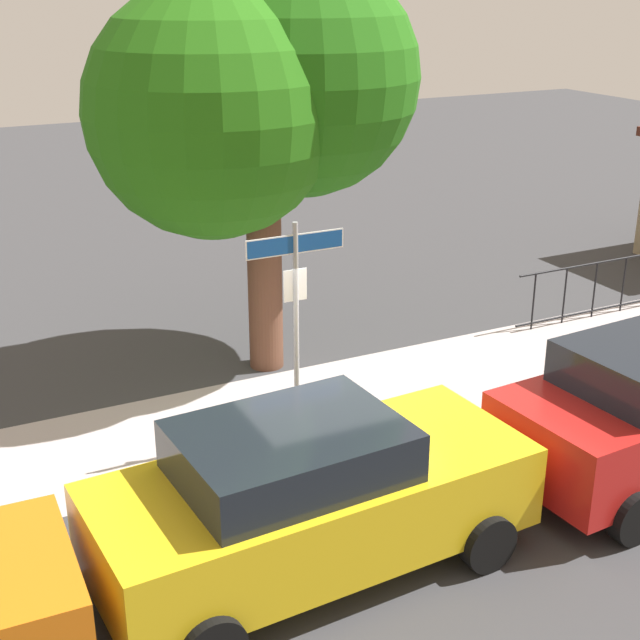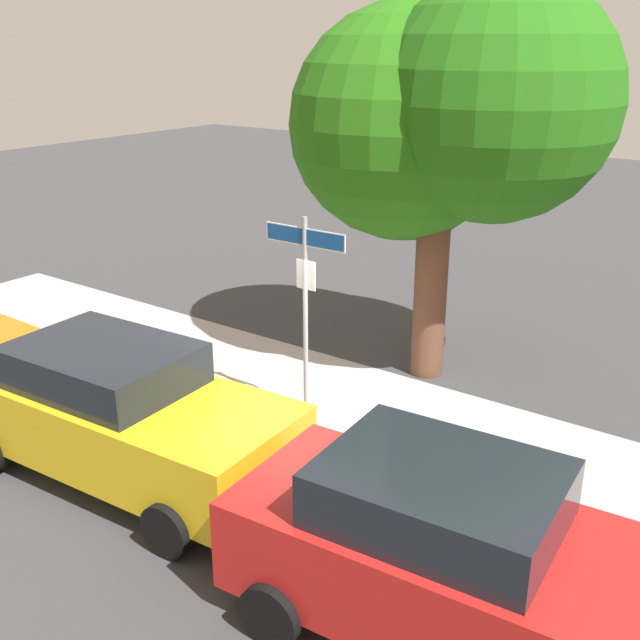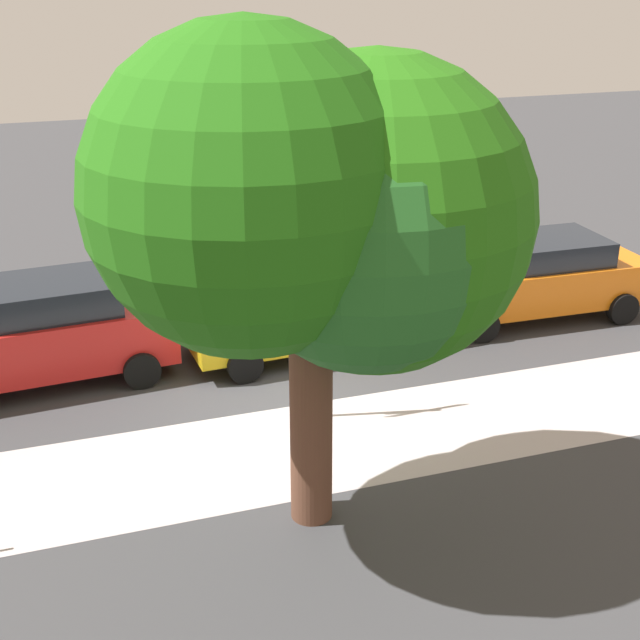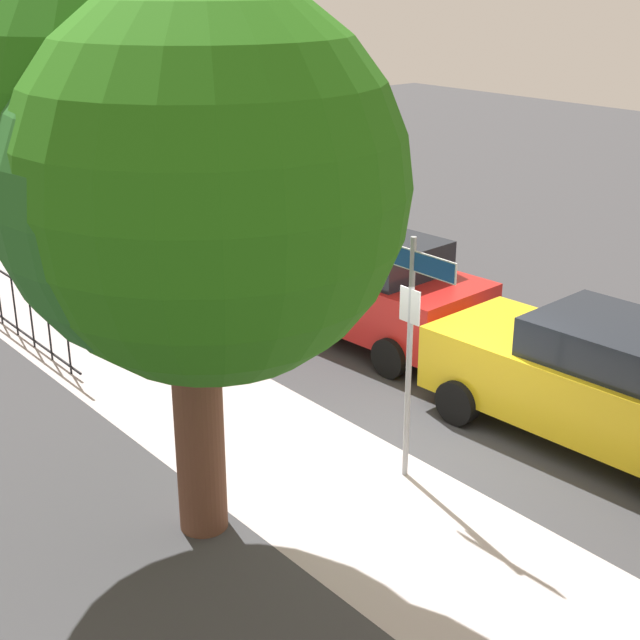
% 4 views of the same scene
% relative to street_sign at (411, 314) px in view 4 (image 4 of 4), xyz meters
% --- Properties ---
extents(ground_plane, '(60.00, 60.00, 0.00)m').
position_rel_street_sign_xyz_m(ground_plane, '(0.21, -0.40, -2.16)').
color(ground_plane, '#38383A').
extents(sidewalk_strip, '(24.00, 2.60, 0.00)m').
position_rel_street_sign_xyz_m(sidewalk_strip, '(2.21, 0.90, -2.15)').
color(sidewalk_strip, '#AEA4A3').
rests_on(sidewalk_strip, ground_plane).
extents(street_sign, '(1.34, 0.07, 3.09)m').
position_rel_street_sign_xyz_m(street_sign, '(0.00, 0.00, 0.00)').
color(street_sign, '#9EA0A5').
rests_on(street_sign, ground_plane).
extents(shade_tree, '(5.16, 3.76, 6.32)m').
position_rel_street_sign_xyz_m(shade_tree, '(0.52, 2.84, 2.05)').
color(shade_tree, brown).
rests_on(shade_tree, ground_plane).
extents(car_yellow, '(4.77, 2.30, 1.76)m').
position_rel_street_sign_xyz_m(car_yellow, '(-1.04, -2.56, -1.26)').
color(car_yellow, gold).
rests_on(car_yellow, ground_plane).
extents(car_red, '(4.49, 2.30, 1.81)m').
position_rel_street_sign_xyz_m(car_red, '(3.76, -2.71, -1.24)').
color(car_red, red).
rests_on(car_red, ground_plane).
extents(car_green, '(4.39, 2.25, 1.60)m').
position_rel_street_sign_xyz_m(car_green, '(8.56, -2.76, -1.33)').
color(car_green, '#216E37').
rests_on(car_green, ground_plane).
extents(car_black, '(4.48, 2.06, 1.90)m').
position_rel_street_sign_xyz_m(car_black, '(13.36, -2.34, -1.20)').
color(car_black, black).
rests_on(car_black, ground_plane).
extents(iron_fence, '(4.93, 0.04, 1.07)m').
position_rel_street_sign_xyz_m(iron_fence, '(7.63, 1.90, -1.59)').
color(iron_fence, black).
rests_on(iron_fence, ground_plane).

